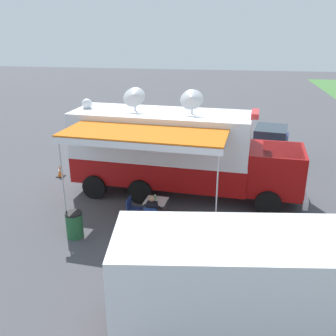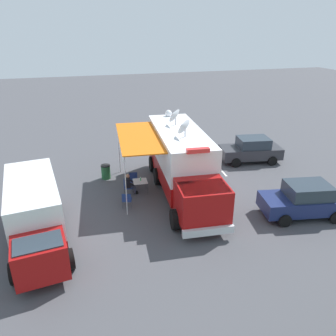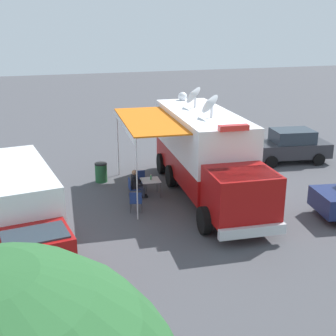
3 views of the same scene
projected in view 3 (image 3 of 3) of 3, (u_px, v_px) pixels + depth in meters
name	position (u px, v px, depth m)	size (l,w,h in m)	color
ground_plane	(200.00, 188.00, 20.45)	(100.00, 100.00, 0.00)	#47474C
lot_stripe	(242.00, 163.00, 24.04)	(0.12, 4.80, 0.01)	silver
command_truck	(206.00, 151.00, 19.15)	(5.29, 9.65, 4.53)	#9E0F0F
folding_table	(150.00, 181.00, 19.32)	(0.86, 0.86, 0.73)	silver
water_bottle	(151.00, 177.00, 19.31)	(0.07, 0.07, 0.22)	#3F9959
folding_chair_at_table	(132.00, 186.00, 19.15)	(0.52, 0.52, 0.87)	navy
folding_chair_beside_table	(140.00, 179.00, 20.07)	(0.52, 0.52, 0.87)	navy
folding_chair_spare_by_truck	(136.00, 200.00, 17.69)	(0.60, 0.60, 0.87)	navy
seated_responder	(137.00, 183.00, 19.15)	(0.68, 0.58, 1.25)	black
trash_bin	(101.00, 172.00, 21.12)	(0.57, 0.57, 0.91)	#235B33
traffic_cone	(182.00, 151.00, 25.21)	(0.36, 0.36, 0.58)	black
support_truck	(20.00, 210.00, 14.54)	(3.03, 7.01, 2.70)	white
car_behind_truck	(290.00, 146.00, 24.08)	(4.42, 2.48, 1.76)	#2D2D33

